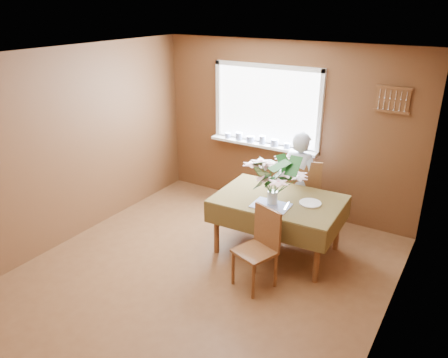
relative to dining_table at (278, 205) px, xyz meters
The scene contains 15 objects.
floor 1.31m from the dining_table, 116.80° to the right, with size 4.50×4.50×0.00m, color brown.
ceiling 2.17m from the dining_table, 116.80° to the right, with size 4.50×4.50×0.00m, color white.
wall_back 1.47m from the dining_table, 112.35° to the left, with size 4.00×4.00×0.00m, color brown.
wall_front 3.35m from the dining_table, 98.89° to the right, with size 4.00×4.00×0.00m, color brown.
wall_left 2.77m from the dining_table, 158.09° to the right, with size 4.50×4.50×0.00m, color brown.
wall_right 1.90m from the dining_table, 34.12° to the right, with size 4.50×4.50×0.00m, color brown.
window_assembly 1.59m from the dining_table, 124.28° to the left, with size 1.72×0.20×1.22m.
spoon_rack 1.94m from the dining_table, 52.07° to the left, with size 0.44×0.05×0.33m.
dining_table is the anchor object (origin of this frame).
chair_far 0.78m from the dining_table, 87.87° to the left, with size 0.56×0.56×1.03m.
chair_near 0.76m from the dining_table, 80.05° to the right, with size 0.50×0.50×0.92m.
seated_woman 0.71m from the dining_table, 92.30° to the left, with size 0.52×0.34×1.41m, color white.
flower_bouquet 0.48m from the dining_table, 91.53° to the right, with size 0.64×0.64×0.55m.
side_plate 0.40m from the dining_table, ahead, with size 0.26×0.26×0.01m, color white.
table_knife 0.26m from the dining_table, 43.04° to the right, with size 0.02×0.22×0.00m, color silver.
Camera 1 is at (2.49, -3.49, 3.01)m, focal length 35.00 mm.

